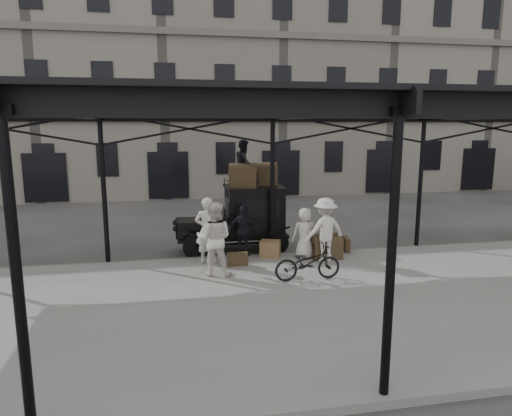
{
  "coord_description": "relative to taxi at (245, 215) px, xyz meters",
  "views": [
    {
      "loc": [
        -3.08,
        -11.65,
        4.18
      ],
      "look_at": [
        -0.59,
        1.6,
        1.7
      ],
      "focal_mm": 32.0,
      "sensor_mm": 36.0,
      "label": 1
    }
  ],
  "objects": [
    {
      "name": "porter_official",
      "position": [
        -0.23,
        -1.19,
        -0.25
      ],
      "size": [
        1.02,
        0.72,
        1.6
      ],
      "primitive_type": "imported",
      "rotation": [
        0.0,
        0.0,
        2.76
      ],
      "color": "black",
      "rests_on": "platform"
    },
    {
      "name": "suitcase_upright",
      "position": [
        3.11,
        -1.19,
        -0.83
      ],
      "size": [
        0.25,
        0.62,
        0.45
      ],
      "primitive_type": "cube",
      "rotation": [
        0.0,
        0.0,
        -0.16
      ],
      "color": "#443320",
      "rests_on": "platform"
    },
    {
      "name": "steamer_trunk_platform",
      "position": [
        2.21,
        -1.85,
        -0.73
      ],
      "size": [
        0.9,
        0.57,
        0.65
      ],
      "primitive_type": null,
      "rotation": [
        0.0,
        0.0,
        0.03
      ],
      "color": "#443320",
      "rests_on": "platform"
    },
    {
      "name": "steamer_trunk_roof_near",
      "position": [
        -0.08,
        -0.25,
        1.3
      ],
      "size": [
        0.99,
        0.75,
        0.65
      ],
      "primitive_type": null,
      "rotation": [
        0.0,
        0.0,
        -0.27
      ],
      "color": "#443320",
      "rests_on": "taxi"
    },
    {
      "name": "porter_roof",
      "position": [
        -0.03,
        -0.1,
        1.74
      ],
      "size": [
        0.71,
        0.84,
        1.52
      ],
      "primitive_type": "imported",
      "rotation": [
        0.0,
        0.0,
        1.37
      ],
      "color": "black",
      "rests_on": "taxi"
    },
    {
      "name": "wicker_hamper",
      "position": [
        0.57,
        -1.35,
        -0.8
      ],
      "size": [
        0.72,
        0.63,
        0.5
      ],
      "primitive_type": "cube",
      "rotation": [
        0.0,
        0.0,
        -0.37
      ],
      "color": "brown",
      "rests_on": "platform"
    },
    {
      "name": "porter_centre",
      "position": [
        1.57,
        -1.7,
        -0.27
      ],
      "size": [
        0.78,
        0.52,
        1.56
      ],
      "primitive_type": "imported",
      "rotation": [
        0.0,
        0.0,
        3.11
      ],
      "color": "beige",
      "rests_on": "platform"
    },
    {
      "name": "taxi",
      "position": [
        0.0,
        0.0,
        0.0
      ],
      "size": [
        3.65,
        1.55,
        2.18
      ],
      "color": "black",
      "rests_on": "ground"
    },
    {
      "name": "porter_left",
      "position": [
        -1.37,
        -1.66,
        -0.07
      ],
      "size": [
        0.78,
        0.57,
        1.96
      ],
      "primitive_type": "imported",
      "rotation": [
        0.0,
        0.0,
        2.99
      ],
      "color": "beige",
      "rests_on": "platform"
    },
    {
      "name": "ground",
      "position": [
        0.71,
        -2.99,
        -1.2
      ],
      "size": [
        120.0,
        120.0,
        0.0
      ],
      "primitive_type": "plane",
      "color": "#383533",
      "rests_on": "ground"
    },
    {
      "name": "steamer_trunk_roof_far",
      "position": [
        0.67,
        0.2,
        1.29
      ],
      "size": [
        0.88,
        0.56,
        0.63
      ],
      "primitive_type": null,
      "rotation": [
        0.0,
        0.0,
        0.04
      ],
      "color": "#443320",
      "rests_on": "taxi"
    },
    {
      "name": "canopy",
      "position": [
        0.71,
        -4.72,
        3.39
      ],
      "size": [
        22.5,
        9.0,
        4.74
      ],
      "color": "black",
      "rests_on": "ground"
    },
    {
      "name": "platform",
      "position": [
        0.71,
        -4.99,
        -1.13
      ],
      "size": [
        28.0,
        8.0,
        0.15
      ],
      "primitive_type": "cube",
      "color": "slate",
      "rests_on": "ground"
    },
    {
      "name": "porter_midleft",
      "position": [
        -1.28,
        -2.75,
        -0.05
      ],
      "size": [
        1.14,
        0.99,
        2.01
      ],
      "primitive_type": "imported",
      "rotation": [
        0.0,
        0.0,
        2.87
      ],
      "color": "silver",
      "rests_on": "platform"
    },
    {
      "name": "building_frontage",
      "position": [
        0.71,
        15.01,
        5.8
      ],
      "size": [
        64.0,
        8.0,
        14.0
      ],
      "primitive_type": "cube",
      "color": "slate",
      "rests_on": "ground"
    },
    {
      "name": "suitcase_flat",
      "position": [
        -0.56,
        -2.11,
        -0.85
      ],
      "size": [
        0.6,
        0.16,
        0.4
      ],
      "primitive_type": "cube",
      "rotation": [
        0.0,
        0.0,
        0.01
      ],
      "color": "#443320",
      "rests_on": "platform"
    },
    {
      "name": "porter_right",
      "position": [
        2.06,
        -2.1,
        -0.1
      ],
      "size": [
        1.35,
        0.93,
        1.92
      ],
      "primitive_type": "imported",
      "rotation": [
        0.0,
        0.0,
        3.33
      ],
      "color": "silver",
      "rests_on": "platform"
    },
    {
      "name": "bicycle",
      "position": [
        1.08,
        -3.63,
        -0.59
      ],
      "size": [
        1.8,
        0.68,
        0.93
      ],
      "primitive_type": "imported",
      "rotation": [
        0.0,
        0.0,
        1.61
      ],
      "color": "black",
      "rests_on": "platform"
    }
  ]
}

